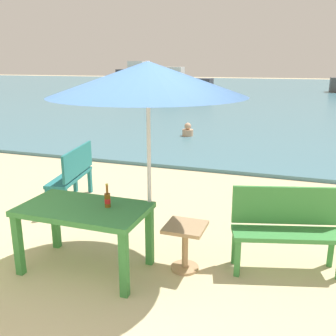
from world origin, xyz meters
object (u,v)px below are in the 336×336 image
picnic_table_green (84,216)px  boat_cargo_ship (140,73)px  side_table_wood (185,241)px  boat_fishing_trawler (177,83)px  bench_teal_center (73,172)px  beer_bottle_amber (107,199)px  patio_umbrella (148,79)px  swimmer_person (188,131)px  bench_green_right (286,224)px

picnic_table_green → boat_cargo_ship: (-18.24, 44.12, 0.30)m
side_table_wood → boat_fishing_trawler: bearing=108.0°
bench_teal_center → boat_cargo_ship: boat_cargo_ship is taller
beer_bottle_amber → patio_umbrella: (0.37, 0.31, 1.26)m
picnic_table_green → side_table_wood: picnic_table_green is taller
picnic_table_green → patio_umbrella: bearing=31.7°
side_table_wood → swimmer_person: 7.78m
patio_umbrella → boat_fishing_trawler: (-7.58, 24.60, -1.35)m
picnic_table_green → bench_teal_center: bench_teal_center is taller
bench_green_right → patio_umbrella: bearing=-166.0°
boat_cargo_ship → swimmer_person: bearing=-64.7°
boat_fishing_trawler → boat_cargo_ship: bearing=120.5°
patio_umbrella → boat_cargo_ship: bearing=113.3°
picnic_table_green → bench_green_right: (2.12, 0.76, -0.11)m
side_table_wood → swimmer_person: (-2.15, 7.47, -0.11)m
picnic_table_green → bench_teal_center: size_ratio=1.12×
bench_green_right → swimmer_person: bearing=114.4°
boat_fishing_trawler → beer_bottle_amber: bearing=-73.9°
bench_teal_center → boat_fishing_trawler: size_ratio=0.24×
bench_green_right → boat_fishing_trawler: size_ratio=0.24×
picnic_table_green → swimmer_person: (-1.09, 7.84, -0.41)m
beer_bottle_amber → bench_teal_center: 2.34m
boat_cargo_ship → boat_fishing_trawler: boat_cargo_ship is taller
side_table_wood → beer_bottle_amber: bearing=-160.5°
picnic_table_green → bench_green_right: bearing=19.7°
boat_cargo_ship → boat_fishing_trawler: 22.21m
patio_umbrella → bench_green_right: size_ratio=1.84×
swimmer_person → side_table_wood: bearing=-73.9°
side_table_wood → boat_cargo_ship: bearing=113.8°
side_table_wood → boat_cargo_ship: (-19.30, 43.76, 0.59)m
bench_teal_center → bench_green_right: (3.42, -1.04, 0.00)m
bench_green_right → picnic_table_green: bearing=-160.3°
beer_bottle_amber → side_table_wood: (0.80, 0.28, -0.50)m
picnic_table_green → beer_bottle_amber: 0.34m
picnic_table_green → boat_cargo_ship: boat_cargo_ship is taller
picnic_table_green → beer_bottle_amber: bearing=16.6°
beer_bottle_amber → bench_green_right: 2.01m
bench_green_right → boat_cargo_ship: (-20.36, 43.36, 0.41)m
swimmer_person → bench_teal_center: bearing=-92.0°
patio_umbrella → bench_green_right: patio_umbrella is taller
patio_umbrella → boat_fishing_trawler: 25.78m
beer_bottle_amber → patio_umbrella: size_ratio=0.12×
swimmer_person → boat_fishing_trawler: bearing=108.9°
boat_cargo_ship → patio_umbrella: bearing=-66.7°
swimmer_person → boat_fishing_trawler: (-5.86, 17.15, 0.52)m
side_table_wood → bench_teal_center: bearing=148.7°
boat_fishing_trawler → swimmer_person: bearing=-71.1°
side_table_wood → bench_green_right: bearing=20.7°
bench_teal_center → picnic_table_green: bearing=-54.1°
bench_teal_center → swimmer_person: (0.21, 6.04, -0.30)m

